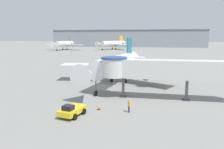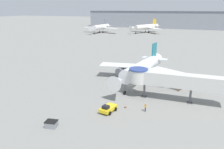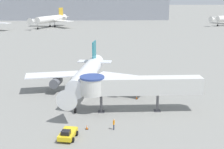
{
  "view_description": "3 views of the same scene",
  "coord_description": "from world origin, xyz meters",
  "px_view_note": "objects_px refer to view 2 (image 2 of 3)",
  "views": [
    {
      "loc": [
        9.94,
        -39.71,
        9.47
      ],
      "look_at": [
        1.78,
        -0.87,
        2.59
      ],
      "focal_mm": 35.0,
      "sensor_mm": 36.0,
      "label": 1
    },
    {
      "loc": [
        14.2,
        -50.9,
        18.98
      ],
      "look_at": [
        -3.67,
        -4.32,
        3.67
      ],
      "focal_mm": 35.0,
      "sensor_mm": 36.0,
      "label": 2
    },
    {
      "loc": [
        4.79,
        -56.11,
        20.11
      ],
      "look_at": [
        6.71,
        -2.5,
        5.6
      ],
      "focal_mm": 50.0,
      "sensor_mm": 36.0,
      "label": 3
    }
  ],
  "objects_px": {
    "main_airplane": "(141,68)",
    "traffic_cone_near_nose": "(125,106)",
    "background_jet_gray_tail": "(100,27)",
    "ground_crew_marshaller": "(145,107)",
    "service_container_gray": "(51,124)",
    "traffic_cone_starboard_wing": "(178,90)",
    "background_jet_gold_tail": "(145,27)",
    "pushback_tug_yellow": "(108,108)",
    "jet_bridge": "(170,79)"
  },
  "relations": [
    {
      "from": "ground_crew_marshaller",
      "to": "background_jet_gray_tail",
      "type": "height_order",
      "value": "background_jet_gray_tail"
    },
    {
      "from": "jet_bridge",
      "to": "background_jet_gray_tail",
      "type": "relative_size",
      "value": 0.7
    },
    {
      "from": "traffic_cone_starboard_wing",
      "to": "background_jet_gray_tail",
      "type": "relative_size",
      "value": 0.02
    },
    {
      "from": "service_container_gray",
      "to": "background_jet_gold_tail",
      "type": "distance_m",
      "value": 146.1
    },
    {
      "from": "main_airplane",
      "to": "ground_crew_marshaller",
      "type": "xyz_separation_m",
      "value": [
        4.77,
        -16.11,
        -2.95
      ]
    },
    {
      "from": "pushback_tug_yellow",
      "to": "traffic_cone_near_nose",
      "type": "xyz_separation_m",
      "value": [
        2.55,
        2.94,
        -0.36
      ]
    },
    {
      "from": "main_airplane",
      "to": "service_container_gray",
      "type": "height_order",
      "value": "main_airplane"
    },
    {
      "from": "pushback_tug_yellow",
      "to": "traffic_cone_near_nose",
      "type": "height_order",
      "value": "pushback_tug_yellow"
    },
    {
      "from": "background_jet_gold_tail",
      "to": "pushback_tug_yellow",
      "type": "bearing_deg",
      "value": -50.71
    },
    {
      "from": "main_airplane",
      "to": "background_jet_gray_tail",
      "type": "bearing_deg",
      "value": 128.26
    },
    {
      "from": "traffic_cone_near_nose",
      "to": "background_jet_gold_tail",
      "type": "xyz_separation_m",
      "value": [
        -26.09,
        133.64,
        4.23
      ]
    },
    {
      "from": "traffic_cone_near_nose",
      "to": "ground_crew_marshaller",
      "type": "height_order",
      "value": "ground_crew_marshaller"
    },
    {
      "from": "jet_bridge",
      "to": "traffic_cone_near_nose",
      "type": "bearing_deg",
      "value": -138.34
    },
    {
      "from": "service_container_gray",
      "to": "background_jet_gold_tail",
      "type": "height_order",
      "value": "background_jet_gold_tail"
    },
    {
      "from": "main_airplane",
      "to": "traffic_cone_starboard_wing",
      "type": "xyz_separation_m",
      "value": [
        9.71,
        -2.74,
        -3.61
      ]
    },
    {
      "from": "traffic_cone_near_nose",
      "to": "background_jet_gray_tail",
      "type": "relative_size",
      "value": 0.02
    },
    {
      "from": "pushback_tug_yellow",
      "to": "ground_crew_marshaller",
      "type": "distance_m",
      "value": 7.12
    },
    {
      "from": "main_airplane",
      "to": "pushback_tug_yellow",
      "type": "height_order",
      "value": "main_airplane"
    },
    {
      "from": "traffic_cone_near_nose",
      "to": "background_jet_gray_tail",
      "type": "distance_m",
      "value": 133.38
    },
    {
      "from": "traffic_cone_starboard_wing",
      "to": "main_airplane",
      "type": "bearing_deg",
      "value": 164.26
    },
    {
      "from": "traffic_cone_starboard_wing",
      "to": "background_jet_gray_tail",
      "type": "distance_m",
      "value": 126.32
    },
    {
      "from": "background_jet_gray_tail",
      "to": "background_jet_gold_tail",
      "type": "distance_m",
      "value": 35.45
    },
    {
      "from": "main_airplane",
      "to": "traffic_cone_near_nose",
      "type": "distance_m",
      "value": 16.27
    },
    {
      "from": "background_jet_gold_tail",
      "to": "main_airplane",
      "type": "bearing_deg",
      "value": -48.34
    },
    {
      "from": "service_container_gray",
      "to": "main_airplane",
      "type": "bearing_deg",
      "value": 72.71
    },
    {
      "from": "pushback_tug_yellow",
      "to": "background_jet_gold_tail",
      "type": "xyz_separation_m",
      "value": [
        -23.53,
        136.58,
        3.86
      ]
    },
    {
      "from": "main_airplane",
      "to": "service_container_gray",
      "type": "relative_size",
      "value": 12.34
    },
    {
      "from": "service_container_gray",
      "to": "ground_crew_marshaller",
      "type": "distance_m",
      "value": 17.35
    },
    {
      "from": "traffic_cone_near_nose",
      "to": "background_jet_gold_tail",
      "type": "distance_m",
      "value": 136.23
    },
    {
      "from": "ground_crew_marshaller",
      "to": "service_container_gray",
      "type": "bearing_deg",
      "value": -31.25
    },
    {
      "from": "main_airplane",
      "to": "traffic_cone_starboard_wing",
      "type": "height_order",
      "value": "main_airplane"
    },
    {
      "from": "jet_bridge",
      "to": "traffic_cone_near_nose",
      "type": "height_order",
      "value": "jet_bridge"
    },
    {
      "from": "main_airplane",
      "to": "ground_crew_marshaller",
      "type": "bearing_deg",
      "value": -64.4
    },
    {
      "from": "traffic_cone_starboard_wing",
      "to": "background_jet_gray_tail",
      "type": "height_order",
      "value": "background_jet_gray_tail"
    },
    {
      "from": "pushback_tug_yellow",
      "to": "background_jet_gray_tail",
      "type": "xyz_separation_m",
      "value": [
        -56.13,
        122.65,
        3.84
      ]
    },
    {
      "from": "service_container_gray",
      "to": "traffic_cone_near_nose",
      "type": "distance_m",
      "value": 14.69
    },
    {
      "from": "pushback_tug_yellow",
      "to": "background_jet_gray_tail",
      "type": "distance_m",
      "value": 134.94
    },
    {
      "from": "background_jet_gray_tail",
      "to": "background_jet_gold_tail",
      "type": "height_order",
      "value": "background_jet_gold_tail"
    },
    {
      "from": "main_airplane",
      "to": "traffic_cone_near_nose",
      "type": "height_order",
      "value": "main_airplane"
    },
    {
      "from": "main_airplane",
      "to": "background_jet_gold_tail",
      "type": "relative_size",
      "value": 0.96
    },
    {
      "from": "traffic_cone_starboard_wing",
      "to": "ground_crew_marshaller",
      "type": "height_order",
      "value": "ground_crew_marshaller"
    },
    {
      "from": "service_container_gray",
      "to": "traffic_cone_starboard_wing",
      "type": "relative_size",
      "value": 3.1
    },
    {
      "from": "ground_crew_marshaller",
      "to": "background_jet_gray_tail",
      "type": "relative_size",
      "value": 0.06
    },
    {
      "from": "pushback_tug_yellow",
      "to": "ground_crew_marshaller",
      "type": "bearing_deg",
      "value": 33.21
    },
    {
      "from": "main_airplane",
      "to": "traffic_cone_starboard_wing",
      "type": "distance_m",
      "value": 10.71
    },
    {
      "from": "traffic_cone_starboard_wing",
      "to": "ground_crew_marshaller",
      "type": "distance_m",
      "value": 14.27
    },
    {
      "from": "pushback_tug_yellow",
      "to": "traffic_cone_near_nose",
      "type": "bearing_deg",
      "value": 60.13
    },
    {
      "from": "background_jet_gray_tail",
      "to": "background_jet_gold_tail",
      "type": "xyz_separation_m",
      "value": [
        32.6,
        13.93,
        0.02
      ]
    },
    {
      "from": "traffic_cone_starboard_wing",
      "to": "background_jet_gold_tail",
      "type": "relative_size",
      "value": 0.03
    },
    {
      "from": "service_container_gray",
      "to": "ground_crew_marshaller",
      "type": "height_order",
      "value": "ground_crew_marshaller"
    }
  ]
}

